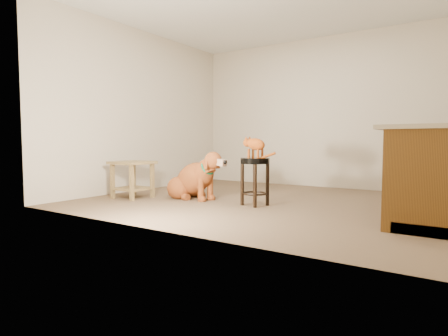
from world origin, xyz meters
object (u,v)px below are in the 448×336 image
Objects in this scene: side_table at (132,174)px; golden_retriever at (194,180)px; tabby_kitten at (254,145)px; padded_stool at (255,172)px; wood_stool at (413,169)px.

golden_retriever reaches higher than side_table.
tabby_kitten is (1.72, 0.42, 0.41)m from side_table.
tabby_kitten is (-0.01, 0.00, 0.33)m from padded_stool.
tabby_kitten is (0.94, 0.01, 0.49)m from golden_retriever.
wood_stool reaches higher than padded_stool.
padded_stool is at bearing -136.84° from wood_stool.
padded_stool is 0.97m from golden_retriever.
tabby_kitten reaches higher than padded_stool.
padded_stool is 2.16m from wood_stool.
golden_retriever is at bearing 27.71° from side_table.
padded_stool is 1.25× the size of tabby_kitten.
tabby_kitten reaches higher than wood_stool.
padded_stool is at bearing -5.72° from tabby_kitten.
wood_stool is 2.19m from tabby_kitten.
padded_stool is at bearing 7.73° from golden_retriever.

